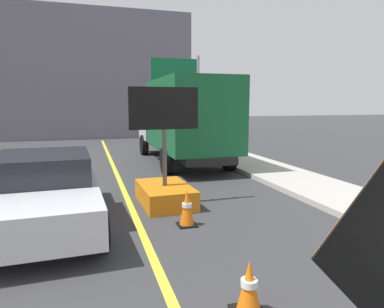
% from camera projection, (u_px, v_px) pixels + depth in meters
% --- Properties ---
extents(lane_center_stripe, '(0.14, 36.00, 0.01)m').
position_uv_depth(lane_center_stripe, '(157.00, 267.00, 5.01)').
color(lane_center_stripe, yellow).
rests_on(lane_center_stripe, ground).
extents(arrow_board_trailer, '(1.60, 1.84, 2.70)m').
position_uv_depth(arrow_board_trailer, '(165.00, 184.00, 8.11)').
color(arrow_board_trailer, orange).
rests_on(arrow_board_trailer, ground).
extents(box_truck, '(2.53, 7.29, 3.20)m').
position_uv_depth(box_truck, '(183.00, 118.00, 13.59)').
color(box_truck, black).
rests_on(box_truck, ground).
extents(pickup_car, '(2.22, 4.56, 1.38)m').
position_uv_depth(pickup_car, '(44.00, 190.00, 6.64)').
color(pickup_car, silver).
rests_on(pickup_car, ground).
extents(highway_guide_sign, '(2.79, 0.18, 5.00)m').
position_uv_depth(highway_guide_sign, '(185.00, 84.00, 19.61)').
color(highway_guide_sign, gray).
rests_on(highway_guide_sign, ground).
extents(far_building_block, '(17.44, 9.74, 8.42)m').
position_uv_depth(far_building_block, '(62.00, 78.00, 26.32)').
color(far_building_block, slate).
rests_on(far_building_block, ground).
extents(traffic_cone_near_sign, '(0.36, 0.36, 0.63)m').
position_uv_depth(traffic_cone_near_sign, '(249.00, 287.00, 3.88)').
color(traffic_cone_near_sign, black).
rests_on(traffic_cone_near_sign, ground).
extents(traffic_cone_mid_lane, '(0.36, 0.36, 0.72)m').
position_uv_depth(traffic_cone_mid_lane, '(187.00, 208.00, 6.69)').
color(traffic_cone_mid_lane, black).
rests_on(traffic_cone_mid_lane, ground).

